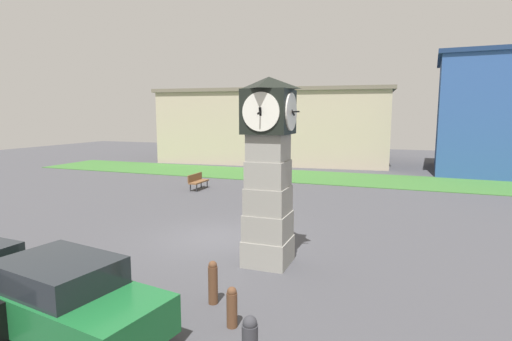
# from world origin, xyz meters

# --- Properties ---
(ground_plane) EXTENTS (80.23, 80.23, 0.00)m
(ground_plane) POSITION_xyz_m (0.00, 0.00, 0.00)
(ground_plane) COLOR #424247
(clock_tower) EXTENTS (1.68, 1.73, 5.29)m
(clock_tower) POSITION_xyz_m (2.44, -1.55, 2.70)
(clock_tower) COLOR gray
(clock_tower) RESTS_ON ground_plane
(bollard_mid_row) EXTENTS (0.22, 0.22, 0.85)m
(bollard_mid_row) POSITION_xyz_m (2.88, -5.11, 0.43)
(bollard_mid_row) COLOR brown
(bollard_mid_row) RESTS_ON ground_plane
(bollard_far_row) EXTENTS (0.22, 0.22, 1.01)m
(bollard_far_row) POSITION_xyz_m (2.06, -4.33, 0.51)
(bollard_far_row) COLOR brown
(bollard_far_row) RESTS_ON ground_plane
(car_by_building) EXTENTS (4.12, 2.32, 1.54)m
(car_by_building) POSITION_xyz_m (0.12, -6.57, 0.78)
(car_by_building) COLOR #19602D
(car_by_building) RESTS_ON ground_plane
(bench) EXTENTS (0.54, 1.60, 0.90)m
(bench) POSITION_xyz_m (-5.05, 7.94, 0.52)
(bench) COLOR brown
(bench) RESTS_ON ground_plane
(warehouse_blue_far) EXTENTS (21.20, 13.70, 6.47)m
(warehouse_blue_far) POSITION_xyz_m (-5.31, 24.62, 3.24)
(warehouse_blue_far) COLOR #B7A88E
(warehouse_blue_far) RESTS_ON ground_plane
(grass_verge_far) EXTENTS (48.14, 5.59, 0.04)m
(grass_verge_far) POSITION_xyz_m (2.56, 14.71, 0.02)
(grass_verge_far) COLOR #386B2D
(grass_verge_far) RESTS_ON ground_plane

